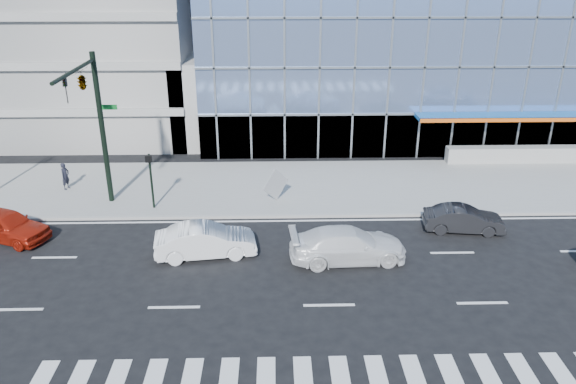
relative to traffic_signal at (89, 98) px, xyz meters
name	(u,v)px	position (x,y,z in m)	size (l,w,h in m)	color
ground	(321,254)	(11.00, -4.57, -6.16)	(160.00, 160.00, 0.00)	black
sidewalk	(310,186)	(11.00, 3.43, -6.09)	(120.00, 8.00, 0.15)	gray
theatre_building	(466,20)	(25.00, 21.43, 1.34)	(42.00, 26.00, 15.00)	#809ED5
ramp_block	(220,97)	(5.00, 13.43, -3.16)	(6.00, 8.00, 6.00)	gray
traffic_signal	(89,98)	(0.00, 0.00, 0.00)	(1.14, 5.74, 8.00)	black
ped_signal_post	(150,173)	(2.50, 0.37, -4.02)	(0.30, 0.33, 3.00)	black
white_suv	(348,245)	(12.13, -5.06, -5.42)	(2.10, 5.16, 1.50)	white
white_sedan	(206,241)	(5.81, -4.52, -5.43)	(1.56, 4.49, 1.48)	white
dark_sedan	(464,219)	(18.13, -2.40, -5.53)	(1.34, 3.84, 1.27)	black
red_sedan	(6,225)	(-3.82, -2.71, -5.43)	(1.74, 4.32, 1.47)	#A41D0C
pedestrian	(65,176)	(-2.99, 3.14, -5.24)	(0.56, 0.37, 1.55)	black
tilted_panel	(276,185)	(8.97, 1.24, -5.10)	(1.30, 0.06, 1.30)	#A9A9A9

